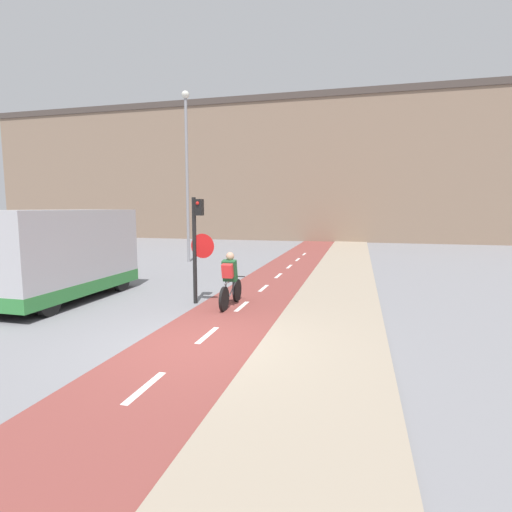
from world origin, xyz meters
name	(u,v)px	position (x,y,z in m)	size (l,w,h in m)	color
ground_plane	(198,344)	(0.00, 0.00, 0.00)	(120.00, 120.00, 0.00)	gray
bike_lane	(198,343)	(0.00, 0.01, 0.01)	(2.37, 60.00, 0.02)	brown
sidewalk_strip	(322,354)	(2.39, 0.00, 0.03)	(2.40, 60.00, 0.05)	gray
building_row_background	(324,170)	(0.00, 26.96, 5.72)	(60.00, 5.20, 11.42)	#89705B
traffic_light_pole	(197,238)	(-1.29, 3.11, 1.82)	(0.67, 0.25, 2.92)	black
street_lamp_far	(187,161)	(-5.12, 11.07, 4.84)	(0.36, 0.36, 8.10)	gray
cyclist_near	(230,281)	(-0.31, 2.96, 0.71)	(0.46, 1.77, 1.48)	black
van	(60,256)	(-5.23, 2.51, 1.27)	(2.04, 4.76, 2.58)	#B7B7BC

